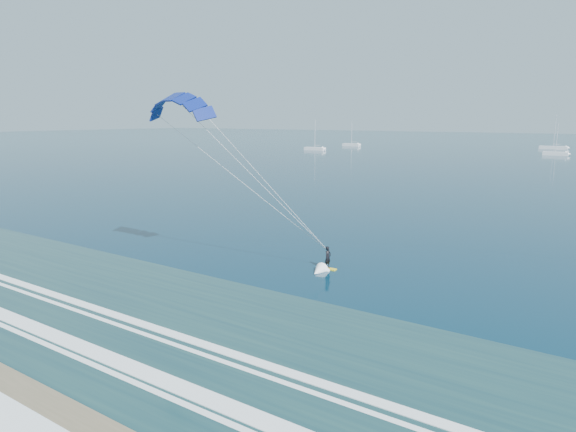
# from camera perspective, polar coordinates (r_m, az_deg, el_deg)

# --- Properties ---
(kitesurfer_rig) EXTENTS (15.34, 8.75, 15.43)m
(kitesurfer_rig) POSITION_cam_1_polar(r_m,az_deg,el_deg) (41.56, -4.14, 4.66)
(kitesurfer_rig) COLOR yellow
(kitesurfer_rig) RESTS_ON ground
(sailboat_0) EXTENTS (8.49, 2.40, 11.58)m
(sailboat_0) POSITION_cam_1_polar(r_m,az_deg,el_deg) (199.95, 3.00, 7.49)
(sailboat_0) COLOR silver
(sailboat_0) RESTS_ON ground
(sailboat_1) EXTENTS (7.98, 2.40, 11.06)m
(sailboat_1) POSITION_cam_1_polar(r_m,az_deg,el_deg) (230.75, 7.06, 7.87)
(sailboat_1) COLOR silver
(sailboat_1) RESTS_ON ground
(sailboat_2) EXTENTS (10.42, 2.40, 13.81)m
(sailboat_2) POSITION_cam_1_polar(r_m,az_deg,el_deg) (233.97, 27.40, 6.79)
(sailboat_2) COLOR silver
(sailboat_2) RESTS_ON ground
(sailboat_3) EXTENTS (7.65, 2.40, 10.77)m
(sailboat_3) POSITION_cam_1_polar(r_m,az_deg,el_deg) (194.39, 27.58, 6.19)
(sailboat_3) COLOR silver
(sailboat_3) RESTS_ON ground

